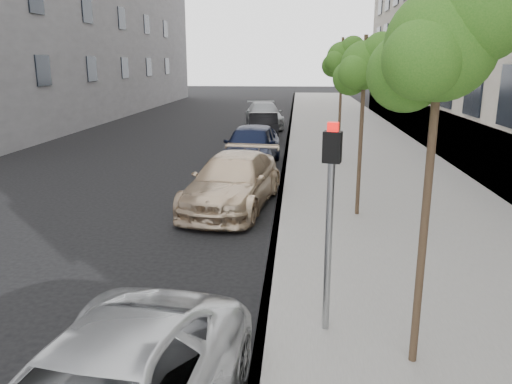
# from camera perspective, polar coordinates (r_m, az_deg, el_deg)

# --- Properties ---
(sidewalk) EXTENTS (6.40, 72.00, 0.14)m
(sidewalk) POSITION_cam_1_polar(r_m,az_deg,el_deg) (28.78, 10.10, 6.76)
(sidewalk) COLOR gray
(sidewalk) RESTS_ON ground
(curb) EXTENTS (0.15, 72.00, 0.14)m
(curb) POSITION_cam_1_polar(r_m,az_deg,el_deg) (28.66, 3.82, 6.92)
(curb) COLOR #9E9B93
(curb) RESTS_ON ground
(tree_near) EXTENTS (1.61, 1.41, 4.74)m
(tree_near) POSITION_cam_1_polar(r_m,az_deg,el_deg) (6.11, 20.58, 15.34)
(tree_near) COLOR #38281C
(tree_near) RESTS_ON sidewalk
(tree_mid) EXTENTS (1.54, 1.34, 4.45)m
(tree_mid) POSITION_cam_1_polar(r_m,az_deg,el_deg) (12.50, 12.43, 13.92)
(tree_mid) COLOR #38281C
(tree_mid) RESTS_ON sidewalk
(tree_far) EXTENTS (1.51, 1.31, 4.68)m
(tree_far) POSITION_cam_1_polar(r_m,az_deg,el_deg) (18.97, 9.90, 14.89)
(tree_far) COLOR #38281C
(tree_far) RESTS_ON sidewalk
(signal_pole) EXTENTS (0.28, 0.23, 3.00)m
(signal_pole) POSITION_cam_1_polar(r_m,az_deg,el_deg) (6.90, 8.46, -1.38)
(signal_pole) COLOR #939699
(signal_pole) RESTS_ON sidewalk
(suv) EXTENTS (2.70, 5.20, 1.44)m
(suv) POSITION_cam_1_polar(r_m,az_deg,el_deg) (13.75, -2.64, 1.21)
(suv) COLOR #CEB493
(suv) RESTS_ON ground
(sedan_blue) EXTENTS (2.17, 4.89, 1.64)m
(sedan_blue) POSITION_cam_1_polar(r_m,az_deg,el_deg) (19.08, -0.53, 5.32)
(sedan_blue) COLOR black
(sedan_blue) RESTS_ON ground
(sedan_black) EXTENTS (1.77, 4.29, 1.38)m
(sedan_black) POSITION_cam_1_polar(r_m,az_deg,el_deg) (25.64, 0.85, 7.44)
(sedan_black) COLOR black
(sedan_black) RESTS_ON ground
(sedan_rear) EXTENTS (2.86, 5.45, 1.51)m
(sedan_rear) POSITION_cam_1_polar(r_m,az_deg,el_deg) (30.91, 0.89, 8.79)
(sedan_rear) COLOR gray
(sedan_rear) RESTS_ON ground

